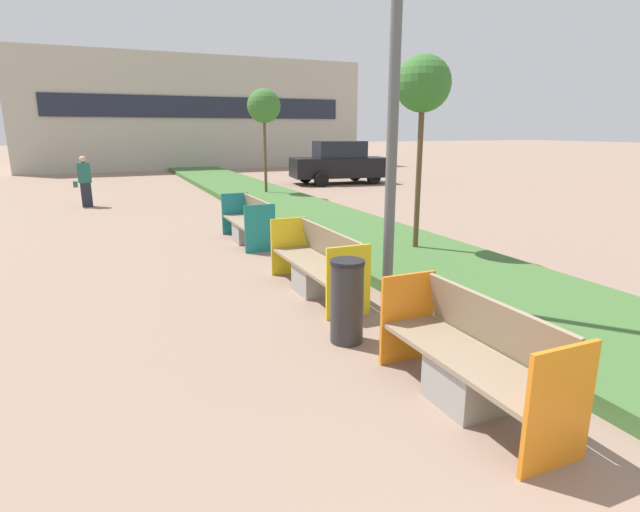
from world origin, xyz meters
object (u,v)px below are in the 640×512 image
object	(u,v)px
bench_teal_frame	(248,225)
parked_car_distant	(339,163)
bench_yellow_frame	(317,268)
pedestrian_walking	(85,182)
sapling_tree_near	(423,86)
litter_bin	(347,301)
sapling_tree_far	(264,107)
bench_orange_frame	(471,365)

from	to	relation	value
bench_teal_frame	parked_car_distant	xyz separation A→B (m)	(6.95, 9.98, 0.55)
bench_yellow_frame	pedestrian_walking	xyz separation A→B (m)	(-3.27, 10.64, 0.41)
sapling_tree_near	pedestrian_walking	size ratio (longest dim) A/B	2.32
bench_yellow_frame	litter_bin	distance (m)	1.82
bench_yellow_frame	sapling_tree_far	world-z (taller)	sapling_tree_far
parked_car_distant	bench_orange_frame	bearing A→B (deg)	-104.05
sapling_tree_near	pedestrian_walking	world-z (taller)	sapling_tree_near
litter_bin	parked_car_distant	bearing A→B (deg)	64.62
sapling_tree_far	parked_car_distant	distance (m)	5.76
bench_teal_frame	sapling_tree_near	bearing A→B (deg)	-43.56
sapling_tree_near	sapling_tree_far	distance (m)	9.38
pedestrian_walking	bench_teal_frame	bearing A→B (deg)	-64.72
bench_orange_frame	parked_car_distant	world-z (taller)	parked_car_distant
bench_teal_frame	bench_yellow_frame	bearing A→B (deg)	-89.95
sapling_tree_far	parked_car_distant	size ratio (longest dim) A/B	0.84
bench_yellow_frame	parked_car_distant	world-z (taller)	parked_car_distant
bench_orange_frame	sapling_tree_near	distance (m)	5.98
bench_orange_frame	litter_bin	bearing A→B (deg)	103.66
bench_yellow_frame	bench_teal_frame	xyz separation A→B (m)	(-0.00, 3.72, -0.01)
bench_orange_frame	parked_car_distant	xyz separation A→B (m)	(6.95, 17.09, 0.55)
bench_teal_frame	sapling_tree_far	distance (m)	7.88
bench_yellow_frame	litter_bin	world-z (taller)	litter_bin
pedestrian_walking	parked_car_distant	distance (m)	10.66
bench_teal_frame	parked_car_distant	size ratio (longest dim) A/B	0.45
bench_orange_frame	bench_yellow_frame	xyz separation A→B (m)	(0.00, 3.39, 0.01)
bench_teal_frame	sapling_tree_near	distance (m)	4.48
bench_teal_frame	parked_car_distant	distance (m)	12.17
pedestrian_walking	parked_car_distant	bearing A→B (deg)	16.68
sapling_tree_near	sapling_tree_far	world-z (taller)	sapling_tree_far
pedestrian_walking	sapling_tree_near	bearing A→B (deg)	-58.04
sapling_tree_far	pedestrian_walking	bearing A→B (deg)	-179.93
litter_bin	sapling_tree_near	xyz separation A→B (m)	(2.98, 3.04, 2.60)
bench_teal_frame	parked_car_distant	world-z (taller)	parked_car_distant
bench_orange_frame	bench_yellow_frame	bearing A→B (deg)	89.94
sapling_tree_far	bench_teal_frame	bearing A→B (deg)	-110.44
litter_bin	sapling_tree_near	size ratio (longest dim) A/B	0.26
bench_yellow_frame	litter_bin	bearing A→B (deg)	-102.64
sapling_tree_near	parked_car_distant	distance (m)	13.36
bench_orange_frame	bench_yellow_frame	size ratio (longest dim) A/B	0.86
bench_yellow_frame	sapling_tree_far	distance (m)	11.29
bench_teal_frame	litter_bin	size ratio (longest dim) A/B	2.09
sapling_tree_far	pedestrian_walking	xyz separation A→B (m)	(-5.85, -0.01, -2.32)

